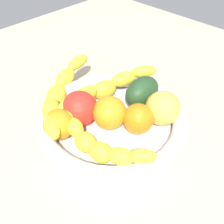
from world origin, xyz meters
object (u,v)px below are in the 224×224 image
avocado_dark (140,91)px  banana_arching_top (106,87)px  orange_mid_right (59,124)px  apple_yellow (163,108)px  orange_mid_left (109,113)px  tomato_red (80,108)px  fruit_bowl (112,121)px  banana_draped_left (60,93)px  banana_draped_right (96,142)px  orange_front (138,119)px

avocado_dark → banana_arching_top: bearing=35.3°
orange_mid_right → apple_yellow: 19.72cm
orange_mid_left → orange_mid_right: (4.57, 8.42, -0.33)cm
avocado_dark → tomato_red: 13.65cm
fruit_bowl → orange_mid_left: 2.79cm
banana_draped_left → banana_draped_right: bearing=165.6°
banana_arching_top → avocado_dark: avocado_dark is taller
banana_draped_left → tomato_red: size_ratio=3.32×
banana_draped_left → orange_mid_left: bearing=-167.1°
fruit_bowl → apple_yellow: apple_yellow is taller
apple_yellow → banana_draped_left: bearing=30.0°
avocado_dark → banana_draped_right: bearing=103.0°
orange_mid_right → banana_draped_right: bearing=-166.5°
banana_draped_right → tomato_red: (8.07, -3.26, 0.55)cm
orange_mid_right → tomato_red: tomato_red is taller
banana_draped_right → orange_mid_right: bearing=13.5°
orange_mid_right → avocado_dark: size_ratio=0.68×
fruit_bowl → tomato_red: 6.84cm
orange_front → tomato_red: tomato_red is taller
orange_front → apple_yellow: (-1.74, -5.07, 0.47)cm
banana_arching_top → orange_front: 11.49cm
banana_draped_left → apple_yellow: (-18.25, -10.54, 0.33)cm
banana_draped_left → orange_mid_right: size_ratio=3.94×
orange_front → avocado_dark: (5.20, -6.88, -0.04)cm
banana_draped_left → avocado_dark: size_ratio=2.67×
banana_draped_right → apple_yellow: apple_yellow is taller
fruit_bowl → apple_yellow: bearing=-132.0°
orange_front → orange_mid_right: (9.37, 11.21, -0.02)cm
banana_arching_top → apple_yellow: bearing=-169.4°
banana_arching_top → apple_yellow: (-12.92, -2.43, 0.39)cm
orange_front → orange_mid_left: 5.56cm
orange_mid_left → apple_yellow: bearing=-129.8°
orange_mid_right → apple_yellow: (-11.11, -16.28, 0.49)cm
banana_draped_right → orange_mid_left: (3.34, -6.53, 0.34)cm
banana_draped_left → banana_draped_right: 15.53cm
banana_draped_right → avocado_dark: bearing=-77.0°
fruit_bowl → orange_mid_right: bearing=63.0°
orange_mid_left → apple_yellow: apple_yellow is taller
orange_mid_left → fruit_bowl: bearing=-94.5°
avocado_dark → apple_yellow: (-6.94, 1.81, 0.52)cm
fruit_bowl → tomato_red: size_ratio=4.18×
banana_draped_right → banana_arching_top: bearing=-50.9°
banana_arching_top → orange_front: (-11.18, 2.64, -0.08)cm
banana_arching_top → orange_front: size_ratio=4.22×
tomato_red → apple_yellow: 15.84cm
banana_arching_top → avocado_dark: (-5.99, -4.23, -0.13)cm
orange_front → orange_mid_left: (4.80, 2.79, 0.31)cm
banana_draped_right → tomato_red: bearing=-22.0°
banana_draped_right → orange_front: size_ratio=3.67×
orange_mid_left → avocado_dark: orange_mid_left is taller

